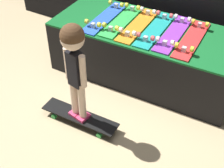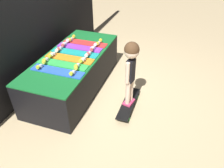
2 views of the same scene
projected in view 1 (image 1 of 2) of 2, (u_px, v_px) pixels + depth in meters
ground_plane at (124, 99)px, 3.30m from camera, size 16.00×16.00×0.00m
display_rack at (145, 52)px, 3.45m from camera, size 2.00×0.85×0.60m
skateboard_blue_on_rack at (105, 17)px, 3.41m from camera, size 0.18×0.78×0.09m
skateboard_green_on_rack at (122, 20)px, 3.36m from camera, size 0.18×0.78×0.09m
skateboard_orange_on_rack at (138, 25)px, 3.28m from camera, size 0.18×0.78×0.09m
skateboard_teal_on_rack at (155, 29)px, 3.21m from camera, size 0.18×0.78×0.09m
skateboard_purple_on_rack at (174, 33)px, 3.15m from camera, size 0.18×0.78×0.09m
skateboard_red_on_rack at (192, 39)px, 3.07m from camera, size 0.18×0.78×0.09m
skateboard_on_floor at (80, 117)px, 3.00m from camera, size 0.78×0.18×0.09m
child at (74, 57)px, 2.55m from camera, size 0.23×0.20×0.99m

